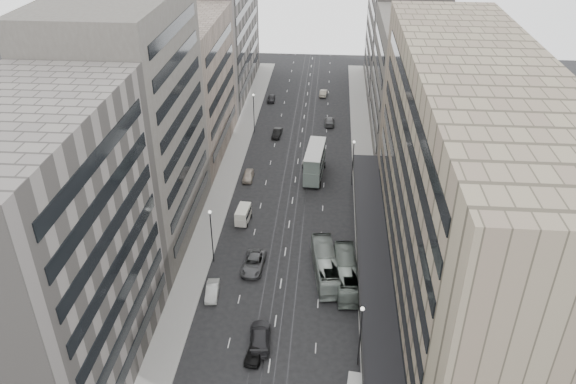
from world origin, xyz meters
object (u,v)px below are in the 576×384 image
(sedan_0, at_px, (255,350))
(sedan_2, at_px, (253,263))
(panel_van, at_px, (243,214))
(sedan_1, at_px, (212,291))
(double_decker, at_px, (315,162))
(bus_near, at_px, (346,273))
(bus_far, at_px, (326,265))

(sedan_0, height_order, sedan_2, sedan_2)
(panel_van, height_order, sedan_2, panel_van)
(panel_van, relative_size, sedan_2, 0.68)
(sedan_1, xyz_separation_m, sedan_2, (4.50, 5.88, 0.12))
(double_decker, height_order, sedan_1, double_decker)
(sedan_2, bearing_deg, bus_near, -5.84)
(sedan_0, bearing_deg, panel_van, 109.11)
(bus_far, height_order, double_decker, double_decker)
(bus_far, distance_m, sedan_2, 9.83)
(bus_near, distance_m, double_decker, 29.07)
(panel_van, distance_m, sedan_2, 11.61)
(sedan_1, bearing_deg, double_decker, 65.02)
(bus_far, distance_m, panel_van, 17.47)
(sedan_0, relative_size, sedan_2, 0.75)
(bus_near, bearing_deg, double_decker, -82.76)
(panel_van, height_order, sedan_1, panel_van)
(bus_near, relative_size, bus_far, 0.97)
(bus_far, relative_size, sedan_1, 2.70)
(bus_near, height_order, sedan_1, bus_near)
(sedan_0, relative_size, sedan_1, 1.04)
(sedan_2, bearing_deg, panel_van, 108.72)
(double_decker, xyz_separation_m, panel_van, (-10.31, -15.33, -1.57))
(sedan_1, bearing_deg, sedan_0, -59.83)
(bus_near, distance_m, sedan_1, 17.45)
(bus_near, xyz_separation_m, sedan_0, (-10.20, -13.47, -0.81))
(panel_van, bearing_deg, double_decker, 60.67)
(bus_far, relative_size, sedan_0, 2.61)
(bus_near, height_order, panel_van, bus_near)
(bus_far, distance_m, sedan_1, 15.22)
(bus_near, relative_size, sedan_2, 1.89)
(bus_near, xyz_separation_m, panel_van, (-15.56, 13.23, -0.20))
(sedan_1, bearing_deg, sedan_2, 47.55)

